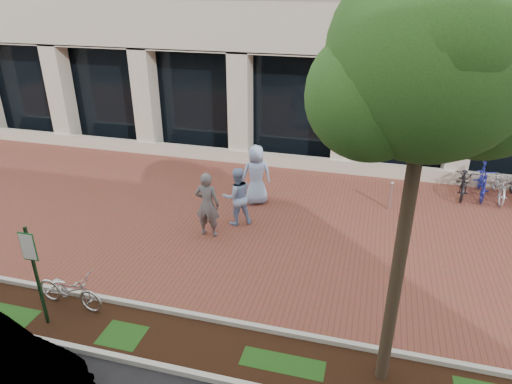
% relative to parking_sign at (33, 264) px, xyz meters
% --- Properties ---
extents(ground, '(120.00, 120.00, 0.00)m').
position_rel_parking_sign_xyz_m(ground, '(3.16, 5.47, -1.50)').
color(ground, black).
rests_on(ground, ground).
extents(brick_plaza, '(40.00, 9.00, 0.01)m').
position_rel_parking_sign_xyz_m(brick_plaza, '(3.16, 5.47, -1.49)').
color(brick_plaza, brown).
rests_on(brick_plaza, ground).
extents(planting_strip, '(40.00, 1.50, 0.01)m').
position_rel_parking_sign_xyz_m(planting_strip, '(3.16, 0.22, -1.49)').
color(planting_strip, black).
rests_on(planting_strip, ground).
extents(curb_plaza_side, '(40.00, 0.12, 0.12)m').
position_rel_parking_sign_xyz_m(curb_plaza_side, '(3.16, 0.97, -1.44)').
color(curb_plaza_side, beige).
rests_on(curb_plaza_side, ground).
extents(curb_street_side, '(40.00, 0.12, 0.12)m').
position_rel_parking_sign_xyz_m(curb_street_side, '(3.16, -0.53, -1.44)').
color(curb_street_side, beige).
rests_on(curb_street_side, ground).
extents(parking_sign, '(0.34, 0.07, 2.34)m').
position_rel_parking_sign_xyz_m(parking_sign, '(0.00, 0.00, 0.00)').
color(parking_sign, '#13361B').
rests_on(parking_sign, ground).
extents(street_tree, '(3.38, 2.82, 7.11)m').
position_rel_parking_sign_xyz_m(street_tree, '(6.91, 0.41, 4.01)').
color(street_tree, '#433426').
rests_on(street_tree, ground).
extents(locked_bicycle, '(1.73, 0.74, 0.88)m').
position_rel_parking_sign_xyz_m(locked_bicycle, '(0.15, 0.65, -1.05)').
color(locked_bicycle, silver).
rests_on(locked_bicycle, ground).
extents(pedestrian_left, '(0.70, 0.46, 1.91)m').
position_rel_parking_sign_xyz_m(pedestrian_left, '(2.01, 4.37, -0.54)').
color(pedestrian_left, '#5F5F63').
rests_on(pedestrian_left, ground).
extents(pedestrian_mid, '(1.09, 1.03, 1.77)m').
position_rel_parking_sign_xyz_m(pedestrian_mid, '(2.60, 5.23, -0.61)').
color(pedestrian_mid, '#99B7E4').
rests_on(pedestrian_mid, ground).
extents(pedestrian_right, '(1.13, 0.99, 1.95)m').
position_rel_parking_sign_xyz_m(pedestrian_right, '(2.78, 6.71, -0.52)').
color(pedestrian_right, '#96B3E0').
rests_on(pedestrian_right, ground).
extents(bollard, '(0.12, 0.12, 0.96)m').
position_rel_parking_sign_xyz_m(bollard, '(6.96, 7.35, -1.01)').
color(bollard, silver).
rests_on(bollard, ground).
extents(bike_rack_cluster, '(3.60, 2.01, 1.13)m').
position_rel_parking_sign_xyz_m(bike_rack_cluster, '(10.68, 9.10, -0.96)').
color(bike_rack_cluster, black).
rests_on(bike_rack_cluster, ground).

